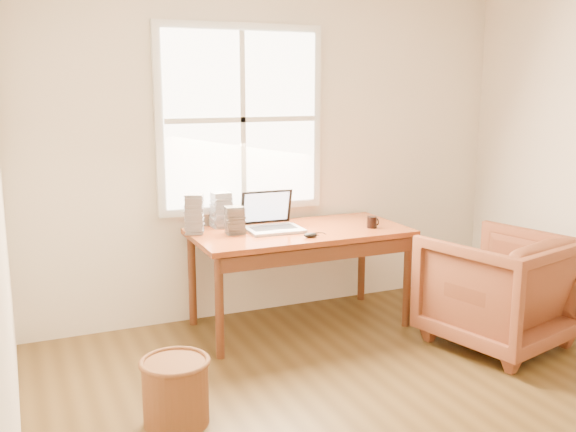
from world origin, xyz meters
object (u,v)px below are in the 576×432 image
object	(u,v)px
coffee_mug	(372,222)
cd_stack_a	(221,210)
armchair	(497,289)
wicker_stool	(176,393)
laptop	(275,214)
desk	(299,232)

from	to	relation	value
coffee_mug	cd_stack_a	size ratio (longest dim) A/B	0.32
armchair	coffee_mug	distance (m)	1.02
armchair	coffee_mug	world-z (taller)	coffee_mug
coffee_mug	wicker_stool	bearing A→B (deg)	-175.62
coffee_mug	laptop	bearing A→B (deg)	143.17
coffee_mug	cd_stack_a	xyz separation A→B (m)	(-1.04, 0.47, 0.09)
armchair	cd_stack_a	bearing A→B (deg)	-50.53
cd_stack_a	armchair	bearing A→B (deg)	-36.08
laptop	coffee_mug	distance (m)	0.74
laptop	coffee_mug	xyz separation A→B (m)	(0.72, -0.18, -0.09)
cd_stack_a	coffee_mug	bearing A→B (deg)	-24.26
desk	coffee_mug	world-z (taller)	coffee_mug
desk	laptop	distance (m)	0.24
wicker_stool	cd_stack_a	world-z (taller)	cd_stack_a
wicker_stool	laptop	world-z (taller)	laptop
laptop	cd_stack_a	size ratio (longest dim) A/B	1.41
desk	coffee_mug	bearing A→B (deg)	-16.56
coffee_mug	cd_stack_a	distance (m)	1.14
desk	cd_stack_a	bearing A→B (deg)	148.60
wicker_stool	cd_stack_a	distance (m)	1.70
laptop	coffee_mug	bearing A→B (deg)	-11.63
armchair	wicker_stool	size ratio (longest dim) A/B	2.49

